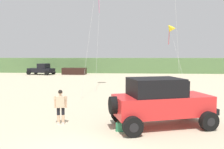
# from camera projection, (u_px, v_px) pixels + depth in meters

# --- Properties ---
(dune_ridge) EXTENTS (90.00, 7.17, 2.94)m
(dune_ridge) POSITION_uv_depth(u_px,v_px,m) (121.00, 65.00, 46.68)
(dune_ridge) COLOR #567A47
(dune_ridge) RESTS_ON ground_plane
(jeep) EXTENTS (5.01, 3.54, 2.26)m
(jeep) POSITION_uv_depth(u_px,v_px,m) (161.00, 101.00, 10.39)
(jeep) COLOR red
(jeep) RESTS_ON ground_plane
(person_watching) EXTENTS (0.62, 0.36, 1.67)m
(person_watching) POSITION_uv_depth(u_px,v_px,m) (61.00, 105.00, 10.76)
(person_watching) COLOR #DBB28E
(person_watching) RESTS_ON ground_plane
(cooler_box) EXTENTS (0.61, 0.44, 0.38)m
(cooler_box) POSITION_uv_depth(u_px,v_px,m) (123.00, 127.00, 9.84)
(cooler_box) COLOR #2D7F51
(cooler_box) RESTS_ON ground_plane
(distant_pickup) EXTENTS (4.91, 3.30, 1.98)m
(distant_pickup) POSITION_uv_depth(u_px,v_px,m) (42.00, 69.00, 40.28)
(distant_pickup) COLOR black
(distant_pickup) RESTS_ON ground_plane
(distant_sedan) EXTENTS (4.27, 1.88, 1.20)m
(distant_sedan) POSITION_uv_depth(u_px,v_px,m) (74.00, 71.00, 40.47)
(distant_sedan) COLOR black
(distant_sedan) RESTS_ON ground_plane
(kite_white_parafoil) EXTENTS (1.76, 3.62, 6.64)m
(kite_white_parafoil) POSITION_uv_depth(u_px,v_px,m) (171.00, 30.00, 24.52)
(kite_white_parafoil) COLOR yellow
(kite_white_parafoil) RESTS_ON ground_plane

